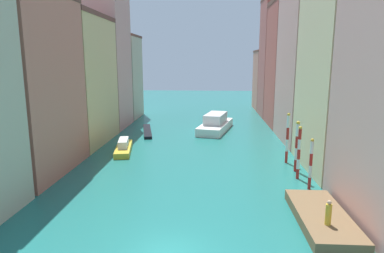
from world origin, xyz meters
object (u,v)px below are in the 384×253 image
(waterfront_dock, at_px, (322,218))
(gondola_black, at_px, (147,131))
(vaporetto_white, at_px, (215,124))
(mooring_pole_2, at_px, (297,146))
(person_on_dock, at_px, (328,213))
(motorboat_0, at_px, (124,147))
(mooring_pole_3, at_px, (287,138))
(mooring_pole_0, at_px, (311,164))
(mooring_pole_1, at_px, (299,152))

(waterfront_dock, bearing_deg, gondola_black, 121.69)
(vaporetto_white, bearing_deg, gondola_black, -168.97)
(mooring_pole_2, bearing_deg, person_on_dock, -94.64)
(mooring_pole_2, height_order, gondola_black, mooring_pole_2)
(gondola_black, bearing_deg, vaporetto_white, 11.03)
(motorboat_0, bearing_deg, mooring_pole_3, -10.40)
(mooring_pole_2, distance_m, motorboat_0, 19.26)
(person_on_dock, distance_m, mooring_pole_0, 7.64)
(vaporetto_white, height_order, gondola_black, vaporetto_white)
(mooring_pole_3, xyz_separation_m, gondola_black, (-17.18, 13.89, -2.45))
(gondola_black, distance_m, motorboat_0, 10.63)
(mooring_pole_0, distance_m, mooring_pole_3, 7.28)
(mooring_pole_2, xyz_separation_m, motorboat_0, (-18.20, 5.98, -1.97))
(mooring_pole_3, bearing_deg, mooring_pole_1, -90.13)
(person_on_dock, relative_size, mooring_pole_0, 0.36)
(mooring_pole_3, distance_m, motorboat_0, 18.33)
(mooring_pole_1, xyz_separation_m, gondola_black, (-17.17, 18.65, -2.24))
(mooring_pole_2, distance_m, vaporetto_white, 20.04)
(mooring_pole_0, distance_m, mooring_pole_1, 2.53)
(mooring_pole_0, relative_size, gondola_black, 0.47)
(mooring_pole_0, height_order, mooring_pole_1, mooring_pole_1)
(motorboat_0, bearing_deg, waterfront_dock, -43.34)
(mooring_pole_1, distance_m, mooring_pole_3, 4.76)
(mooring_pole_1, relative_size, motorboat_0, 0.70)
(mooring_pole_0, relative_size, vaporetto_white, 0.39)
(mooring_pole_0, relative_size, mooring_pole_3, 0.82)
(person_on_dock, bearing_deg, waterfront_dock, 83.29)
(mooring_pole_3, relative_size, vaporetto_white, 0.48)
(mooring_pole_2, height_order, mooring_pole_3, mooring_pole_3)
(waterfront_dock, distance_m, motorboat_0, 23.95)
(waterfront_dock, distance_m, mooring_pole_3, 13.36)
(waterfront_dock, height_order, vaporetto_white, vaporetto_white)
(mooring_pole_0, xyz_separation_m, motorboat_0, (-18.24, 10.54, -1.66))
(vaporetto_white, distance_m, motorboat_0, 16.51)
(waterfront_dock, height_order, mooring_pole_1, mooring_pole_1)
(gondola_black, relative_size, motorboat_0, 1.35)
(mooring_pole_1, height_order, gondola_black, mooring_pole_1)
(vaporetto_white, xyz_separation_m, gondola_black, (-9.99, -1.95, -0.81))
(vaporetto_white, bearing_deg, mooring_pole_1, -70.80)
(mooring_pole_0, xyz_separation_m, mooring_pole_2, (-0.03, 4.56, 0.31))
(waterfront_dock, height_order, mooring_pole_2, mooring_pole_2)
(waterfront_dock, relative_size, person_on_dock, 5.03)
(waterfront_dock, bearing_deg, mooring_pole_1, 86.76)
(mooring_pole_0, distance_m, gondola_black, 27.53)
(mooring_pole_1, bearing_deg, motorboat_0, 155.79)
(mooring_pole_1, xyz_separation_m, motorboat_0, (-17.89, 8.04, -1.91))
(mooring_pole_3, distance_m, vaporetto_white, 17.47)
(person_on_dock, relative_size, vaporetto_white, 0.14)
(person_on_dock, height_order, mooring_pole_2, mooring_pole_2)
(person_on_dock, bearing_deg, vaporetto_white, 101.99)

